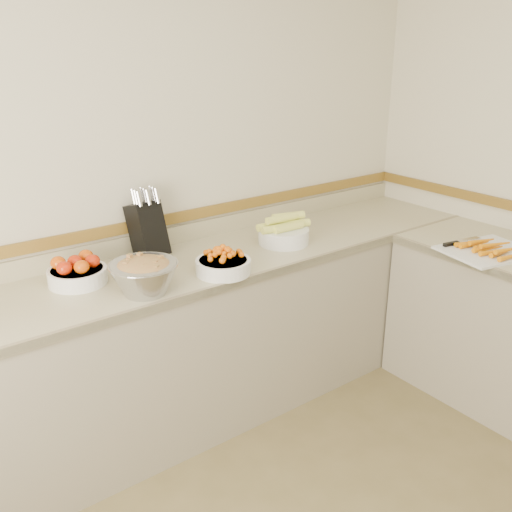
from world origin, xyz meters
TOP-DOWN VIEW (x-y plane):
  - back_wall at (0.00, 2.00)m, footprint 4.00×0.00m
  - counter_back at (0.00, 1.68)m, footprint 4.00×0.65m
  - knife_block at (0.06, 1.90)m, footprint 0.19×0.22m
  - tomato_bowl at (-0.37, 1.78)m, footprint 0.27×0.27m
  - cherry_tomato_bowl at (0.24, 1.47)m, footprint 0.27×0.27m
  - corn_bowl at (0.75, 1.63)m, footprint 0.32×0.29m
  - rhubarb_bowl at (-0.17, 1.48)m, footprint 0.31×0.31m
  - cutting_board at (1.54, 0.85)m, footprint 0.52×0.44m

SIDE VIEW (x-z plane):
  - counter_back at x=0.00m, z-range -0.09..0.99m
  - cutting_board at x=1.54m, z-range 0.88..0.95m
  - cherry_tomato_bowl at x=0.24m, z-range 0.87..1.02m
  - tomato_bowl at x=-0.37m, z-range 0.89..1.02m
  - corn_bowl at x=0.75m, z-range 0.88..1.05m
  - rhubarb_bowl at x=-0.17m, z-range 0.90..1.08m
  - knife_block at x=0.06m, z-range 0.86..1.24m
  - back_wall at x=0.00m, z-range -0.70..3.30m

